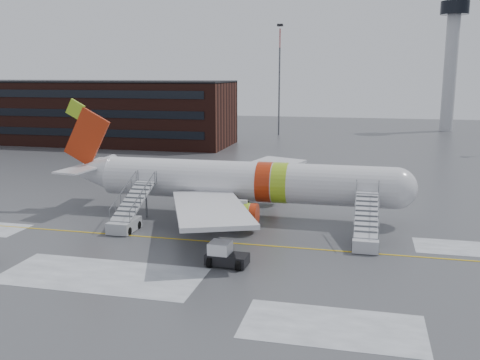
% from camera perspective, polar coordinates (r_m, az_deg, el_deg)
% --- Properties ---
extents(ground, '(260.00, 260.00, 0.00)m').
position_cam_1_polar(ground, '(45.25, -1.80, -6.28)').
color(ground, '#494C4F').
rests_on(ground, ground).
extents(airliner, '(35.03, 32.97, 11.18)m').
position_cam_1_polar(airliner, '(51.55, -0.52, -0.16)').
color(airliner, silver).
rests_on(airliner, ground).
extents(airstair_fwd, '(2.05, 7.70, 3.48)m').
position_cam_1_polar(airstair_fwd, '(44.35, 13.27, -5.52)').
color(airstair_fwd, '#B6B8BE').
rests_on(airstair_fwd, ground).
extents(airstair_aft, '(2.05, 7.70, 3.48)m').
position_cam_1_polar(airstair_aft, '(48.80, -11.90, -3.91)').
color(airstair_aft, '#A6AAAE').
rests_on(airstair_aft, ground).
extents(pushback_tug, '(3.09, 2.39, 1.71)m').
position_cam_1_polar(pushback_tug, '(39.03, -1.65, -8.01)').
color(pushback_tug, black).
rests_on(pushback_tug, ground).
extents(terminal_building, '(62.00, 16.11, 12.30)m').
position_cam_1_polar(terminal_building, '(112.07, -17.01, 7.00)').
color(terminal_building, '#3F1E16').
rests_on(terminal_building, ground).
extents(control_tower, '(6.40, 6.40, 30.00)m').
position_cam_1_polar(control_tower, '(138.00, 21.64, 12.65)').
color(control_tower, '#B2B5BA').
rests_on(control_tower, ground).
extents(light_mast_far_n, '(1.20, 1.20, 24.25)m').
position_cam_1_polar(light_mast_far_n, '(121.18, 4.23, 11.36)').
color(light_mast_far_n, '#595B60').
rests_on(light_mast_far_n, ground).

